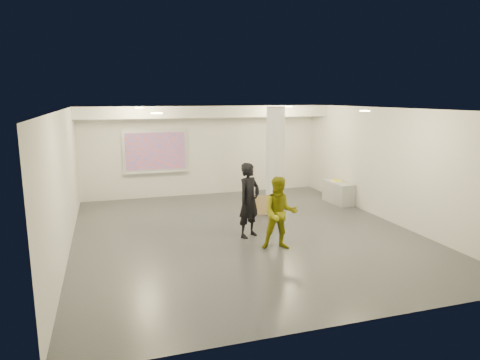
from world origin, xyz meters
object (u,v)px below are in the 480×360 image
object	(u,v)px
column	(275,160)
woman	(249,200)
projection_screen	(155,152)
credenza	(338,193)
man	(280,213)

from	to	relation	value
column	woman	size ratio (longest dim) A/B	1.69
projection_screen	woman	world-z (taller)	projection_screen
credenza	woman	size ratio (longest dim) A/B	0.64
credenza	man	distance (m)	4.67
man	woman	bearing A→B (deg)	124.88
credenza	column	bearing A→B (deg)	-177.69
projection_screen	credenza	size ratio (longest dim) A/B	1.84
column	man	xyz separation A→B (m)	(-1.12, -3.05, -0.70)
column	credenza	distance (m)	2.52
projection_screen	man	bearing A→B (deg)	-70.84
credenza	woman	distance (m)	4.36
projection_screen	woman	distance (m)	5.02
woman	man	bearing A→B (deg)	-101.12
man	credenza	bearing A→B (deg)	58.83
woman	man	xyz separation A→B (m)	(0.37, -0.99, -0.09)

